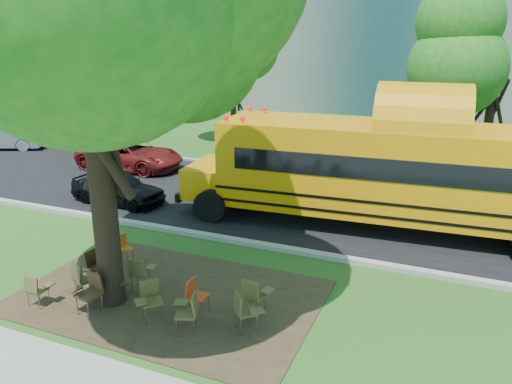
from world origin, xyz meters
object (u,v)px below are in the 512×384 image
at_px(school_bus, 412,172).
at_px(black_car, 118,187).
at_px(bg_car_red, 130,155).
at_px(chair_4, 114,282).
at_px(chair_5, 150,297).
at_px(bg_car_silver, 5,137).
at_px(chair_11, 140,271).
at_px(chair_8, 89,262).
at_px(chair_9, 100,263).
at_px(chair_10, 122,246).
at_px(pedestrian_b, 14,123).
at_px(chair_7, 244,309).
at_px(chair_12, 195,293).
at_px(chair_13, 254,294).
at_px(chair_2, 109,280).
at_px(chair_0, 36,288).
at_px(main_tree, 87,33).
at_px(chair_3, 89,289).
at_px(pedestrian_a, 24,126).
at_px(chair_6, 189,309).
at_px(chair_1, 83,276).

relative_size(school_bus, black_car, 3.84).
bearing_deg(bg_car_red, chair_4, -146.45).
distance_m(chair_5, bg_car_silver, 19.99).
xyz_separation_m(chair_5, chair_11, (-0.97, 1.01, -0.04)).
bearing_deg(chair_8, chair_9, -85.79).
xyz_separation_m(chair_10, chair_11, (1.32, -1.05, 0.02)).
height_order(bg_car_red, pedestrian_b, pedestrian_b).
height_order(chair_7, chair_8, same).
bearing_deg(pedestrian_b, chair_5, 1.81).
height_order(chair_8, black_car, black_car).
xyz_separation_m(chair_12, bg_car_silver, (-17.46, 10.52, 0.16)).
xyz_separation_m(chair_10, chair_13, (4.32, -1.10, 0.07)).
bearing_deg(chair_2, chair_5, -64.28).
xyz_separation_m(chair_0, pedestrian_b, (-15.93, 14.10, 0.38)).
bearing_deg(school_bus, chair_10, -145.30).
bearing_deg(main_tree, school_bus, 51.27).
xyz_separation_m(chair_11, black_car, (-4.54, 5.11, 0.09)).
bearing_deg(chair_12, chair_9, -96.63).
distance_m(school_bus, chair_4, 9.29).
relative_size(chair_12, black_car, 0.24).
relative_size(chair_3, pedestrian_a, 0.56).
height_order(chair_7, bg_car_red, bg_car_red).
xyz_separation_m(chair_2, pedestrian_a, (-15.86, 12.60, 0.38)).
bearing_deg(chair_5, black_car, -92.34).
distance_m(bg_car_red, pedestrian_a, 9.69).
relative_size(school_bus, chair_10, 16.81).
height_order(chair_0, chair_11, chair_11).
height_order(chair_6, chair_12, chair_6).
relative_size(chair_7, chair_9, 0.95).
height_order(chair_11, chair_13, chair_13).
height_order(chair_9, chair_10, chair_9).
bearing_deg(chair_0, chair_6, 4.73).
bearing_deg(bg_car_silver, main_tree, -149.25).
xyz_separation_m(chair_2, chair_5, (1.40, -0.38, 0.07)).
bearing_deg(chair_11, bg_car_silver, 137.03).
relative_size(chair_3, chair_11, 1.15).
height_order(chair_13, pedestrian_b, pedestrian_b).
relative_size(chair_13, black_car, 0.26).
relative_size(main_tree, chair_9, 10.16).
bearing_deg(main_tree, bg_car_silver, 144.97).
distance_m(main_tree, chair_7, 6.36).
relative_size(chair_0, chair_6, 0.88).
xyz_separation_m(chair_0, chair_4, (1.48, 0.86, 0.03)).
relative_size(chair_2, chair_4, 0.92).
xyz_separation_m(chair_0, chair_1, (0.74, 0.71, 0.10)).
bearing_deg(pedestrian_a, chair_4, -122.75).
height_order(chair_1, chair_5, chair_1).
bearing_deg(pedestrian_a, chair_3, -124.38).
bearing_deg(chair_7, chair_3, -122.02).
bearing_deg(chair_4, black_car, 159.80).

